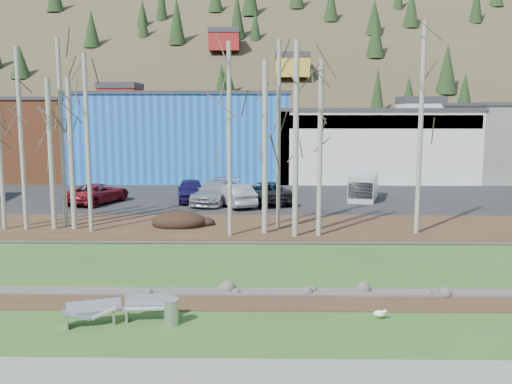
{
  "coord_description": "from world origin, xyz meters",
  "views": [
    {
      "loc": [
        1.85,
        -17.09,
        6.74
      ],
      "look_at": [
        1.4,
        11.85,
        2.5
      ],
      "focal_mm": 40.0,
      "sensor_mm": 36.0,
      "label": 1
    }
  ],
  "objects_px": {
    "car_0": "(95,192)",
    "van_white": "(363,187)",
    "car_3": "(191,190)",
    "car_2": "(216,192)",
    "seagull": "(380,313)",
    "bench_intact": "(149,307)",
    "car_5": "(267,192)",
    "litter_bin": "(171,312)",
    "car_4": "(235,195)",
    "car_1": "(98,193)",
    "bench_damaged": "(91,313)"
  },
  "relations": [
    {
      "from": "car_1",
      "to": "car_2",
      "type": "distance_m",
      "value": 8.28
    },
    {
      "from": "bench_intact",
      "to": "car_3",
      "type": "relative_size",
      "value": 0.35
    },
    {
      "from": "litter_bin",
      "to": "van_white",
      "type": "distance_m",
      "value": 26.17
    },
    {
      "from": "bench_damaged",
      "to": "car_0",
      "type": "xyz_separation_m",
      "value": [
        -6.79,
        23.22,
        0.46
      ]
    },
    {
      "from": "van_white",
      "to": "car_4",
      "type": "bearing_deg",
      "value": -147.52
    },
    {
      "from": "car_2",
      "to": "car_0",
      "type": "bearing_deg",
      "value": -169.87
    },
    {
      "from": "litter_bin",
      "to": "car_2",
      "type": "height_order",
      "value": "car_2"
    },
    {
      "from": "litter_bin",
      "to": "car_4",
      "type": "height_order",
      "value": "car_4"
    },
    {
      "from": "bench_intact",
      "to": "seagull",
      "type": "relative_size",
      "value": 3.49
    },
    {
      "from": "litter_bin",
      "to": "bench_intact",
      "type": "bearing_deg",
      "value": 150.66
    },
    {
      "from": "car_1",
      "to": "van_white",
      "type": "xyz_separation_m",
      "value": [
        18.91,
        1.79,
        0.23
      ]
    },
    {
      "from": "litter_bin",
      "to": "bench_damaged",
      "type": "bearing_deg",
      "value": -179.59
    },
    {
      "from": "seagull",
      "to": "car_3",
      "type": "relative_size",
      "value": 0.1
    },
    {
      "from": "car_0",
      "to": "van_white",
      "type": "bearing_deg",
      "value": 175.86
    },
    {
      "from": "car_2",
      "to": "car_3",
      "type": "bearing_deg",
      "value": 168.03
    },
    {
      "from": "seagull",
      "to": "car_3",
      "type": "distance_m",
      "value": 24.49
    },
    {
      "from": "seagull",
      "to": "van_white",
      "type": "distance_m",
      "value": 23.82
    },
    {
      "from": "car_0",
      "to": "bench_damaged",
      "type": "bearing_deg",
      "value": 99.39
    },
    {
      "from": "car_4",
      "to": "car_2",
      "type": "bearing_deg",
      "value": -61.07
    },
    {
      "from": "car_2",
      "to": "bench_intact",
      "type": "bearing_deg",
      "value": -75.27
    },
    {
      "from": "car_2",
      "to": "car_4",
      "type": "bearing_deg",
      "value": -22.72
    },
    {
      "from": "car_0",
      "to": "van_white",
      "type": "height_order",
      "value": "van_white"
    },
    {
      "from": "car_1",
      "to": "car_4",
      "type": "height_order",
      "value": "car_4"
    },
    {
      "from": "litter_bin",
      "to": "car_5",
      "type": "xyz_separation_m",
      "value": [
        3.06,
        22.65,
        0.5
      ]
    },
    {
      "from": "bench_intact",
      "to": "car_0",
      "type": "distance_m",
      "value": 24.3
    },
    {
      "from": "car_4",
      "to": "van_white",
      "type": "distance_m",
      "value": 9.66
    },
    {
      "from": "car_3",
      "to": "car_5",
      "type": "relative_size",
      "value": 0.86
    },
    {
      "from": "litter_bin",
      "to": "car_0",
      "type": "height_order",
      "value": "car_0"
    },
    {
      "from": "van_white",
      "to": "car_5",
      "type": "bearing_deg",
      "value": -152.89
    },
    {
      "from": "seagull",
      "to": "car_1",
      "type": "bearing_deg",
      "value": 141.28
    },
    {
      "from": "van_white",
      "to": "litter_bin",
      "type": "bearing_deg",
      "value": -97.49
    },
    {
      "from": "litter_bin",
      "to": "car_4",
      "type": "bearing_deg",
      "value": 87.61
    },
    {
      "from": "seagull",
      "to": "car_1",
      "type": "height_order",
      "value": "car_1"
    },
    {
      "from": "car_5",
      "to": "car_3",
      "type": "bearing_deg",
      "value": -24.72
    },
    {
      "from": "car_1",
      "to": "car_5",
      "type": "relative_size",
      "value": 0.94
    },
    {
      "from": "car_3",
      "to": "car_4",
      "type": "height_order",
      "value": "car_3"
    },
    {
      "from": "litter_bin",
      "to": "car_3",
      "type": "relative_size",
      "value": 0.17
    },
    {
      "from": "litter_bin",
      "to": "van_white",
      "type": "height_order",
      "value": "van_white"
    },
    {
      "from": "litter_bin",
      "to": "car_1",
      "type": "relative_size",
      "value": 0.16
    },
    {
      "from": "seagull",
      "to": "car_4",
      "type": "height_order",
      "value": "car_4"
    },
    {
      "from": "bench_intact",
      "to": "seagull",
      "type": "height_order",
      "value": "bench_intact"
    },
    {
      "from": "seagull",
      "to": "car_4",
      "type": "relative_size",
      "value": 0.1
    },
    {
      "from": "car_2",
      "to": "bench_damaged",
      "type": "bearing_deg",
      "value": -79.66
    },
    {
      "from": "car_3",
      "to": "car_2",
      "type": "bearing_deg",
      "value": -36.29
    },
    {
      "from": "car_5",
      "to": "car_2",
      "type": "bearing_deg",
      "value": -13.2
    },
    {
      "from": "litter_bin",
      "to": "seagull",
      "type": "relative_size",
      "value": 1.71
    },
    {
      "from": "car_4",
      "to": "bench_damaged",
      "type": "bearing_deg",
      "value": 57.99
    },
    {
      "from": "bench_damaged",
      "to": "car_3",
      "type": "bearing_deg",
      "value": 71.21
    },
    {
      "from": "bench_intact",
      "to": "car_5",
      "type": "relative_size",
      "value": 0.3
    },
    {
      "from": "car_1",
      "to": "car_2",
      "type": "relative_size",
      "value": 0.93
    }
  ]
}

